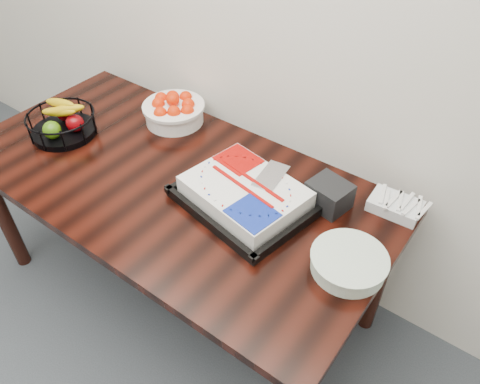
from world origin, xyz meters
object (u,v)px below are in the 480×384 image
Objects in this scene: tangerine_bowl at (174,107)px; napkin_box at (329,195)px; table at (172,193)px; plate_stack at (349,263)px; cake_tray at (245,195)px; fruit_basket at (62,122)px.

napkin_box is (0.84, -0.08, -0.03)m from tangerine_bowl.
table is at bearing -50.66° from tangerine_bowl.
plate_stack is 0.30m from napkin_box.
cake_tray is 1.90× the size of tangerine_bowl.
tangerine_bowl reaches higher than table.
cake_tray is at bearing 6.91° from fruit_basket.
tangerine_bowl reaches higher than fruit_basket.
table is 7.15× the size of plate_stack.
plate_stack is at bearing -6.72° from cake_tray.
tangerine_bowl is at bearing 163.32° from plate_stack.
cake_tray reaches higher than plate_stack.
tangerine_bowl is at bearing 48.54° from fruit_basket.
cake_tray is at bearing -23.70° from tangerine_bowl.
fruit_basket is at bearing -131.46° from tangerine_bowl.
table is 12.50× the size of napkin_box.
tangerine_bowl is 0.85m from napkin_box.
cake_tray is (0.33, 0.05, 0.13)m from table.
plate_stack is (0.79, -0.00, 0.12)m from table.
fruit_basket is 1.21m from napkin_box.
fruit_basket reaches higher than napkin_box.
table is 0.36m from cake_tray.
cake_tray is at bearing 8.84° from table.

